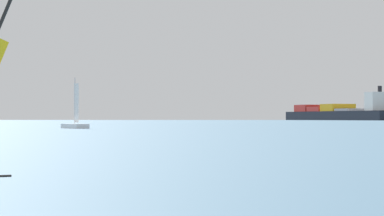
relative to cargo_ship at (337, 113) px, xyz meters
name	(u,v)px	position (x,y,z in m)	size (l,w,h in m)	color
cargo_ship	(337,113)	(0.00, 0.00, 0.00)	(96.38, 196.37, 33.60)	black
small_sailboat	(72,125)	(-182.31, -702.46, -6.87)	(7.03, 9.33, 10.83)	white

